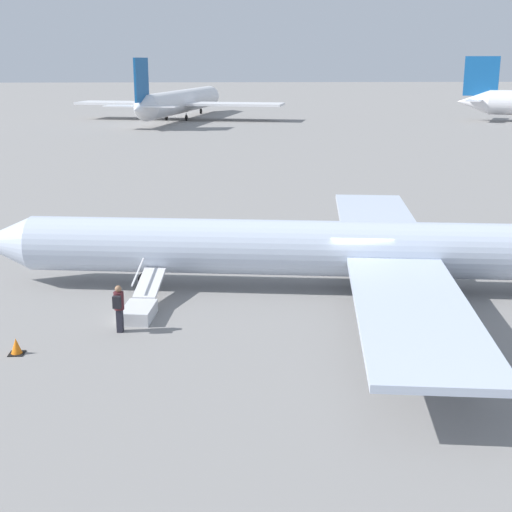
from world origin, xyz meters
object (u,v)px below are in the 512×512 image
at_px(boarding_stairs, 141,306).
at_px(airplane_main, 379,249).
at_px(passenger, 119,306).
at_px(airplane_taxiing_distant, 181,101).

bearing_deg(boarding_stairs, airplane_main, -68.25).
distance_m(airplane_main, passenger, 11.13).
height_order(airplane_main, passenger, airplane_main).
bearing_deg(boarding_stairs, passenger, 168.95).
bearing_deg(airplane_main, airplane_taxiing_distant, -74.79).
distance_m(boarding_stairs, passenger, 1.94).
bearing_deg(airplane_taxiing_distant, airplane_main, -158.41).
xyz_separation_m(airplane_main, airplane_taxiing_distant, (12.55, -91.95, 1.10)).
xyz_separation_m(airplane_taxiing_distant, passenger, (-2.28, 96.16, -1.91)).
bearing_deg(airplane_main, passenger, 29.69).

